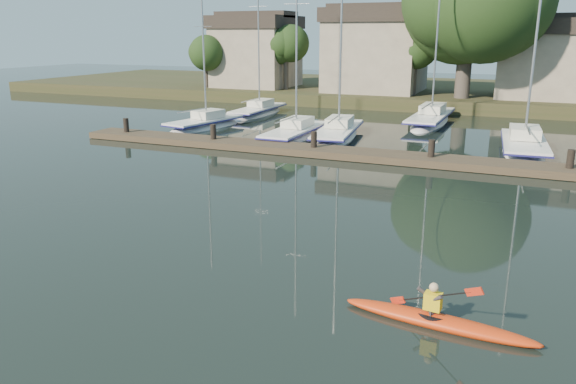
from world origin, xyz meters
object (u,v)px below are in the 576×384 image
at_px(sailboat_6, 430,126).
at_px(dock, 370,155).
at_px(sailboat_5, 258,117).
at_px(sailboat_2, 338,141).
at_px(kayak, 437,318).
at_px(sailboat_3, 523,156).
at_px(sailboat_0, 205,131).
at_px(sailboat_1, 295,141).

bearing_deg(sailboat_6, dock, -92.91).
distance_m(dock, sailboat_5, 17.31).
bearing_deg(sailboat_2, sailboat_5, 133.54).
xyz_separation_m(kayak, dock, (-5.68, 15.67, 0.04)).
xyz_separation_m(kayak, sailboat_3, (1.39, 20.57, -0.37)).
bearing_deg(dock, sailboat_2, 123.25).
bearing_deg(sailboat_2, sailboat_0, 172.67).
xyz_separation_m(sailboat_0, sailboat_1, (6.95, -1.07, 0.01)).
height_order(kayak, sailboat_1, sailboat_1).
xyz_separation_m(dock, sailboat_3, (7.07, 4.90, -0.41)).
xyz_separation_m(dock, sailboat_6, (0.85, 13.19, -0.40)).
xyz_separation_m(sailboat_2, sailboat_3, (10.43, -0.21, -0.02)).
relative_size(dock, sailboat_2, 2.32).
bearing_deg(sailboat_5, dock, -45.79).
bearing_deg(kayak, sailboat_1, 125.71).
relative_size(sailboat_0, sailboat_5, 0.83).
height_order(sailboat_1, sailboat_3, sailboat_3).
xyz_separation_m(sailboat_0, sailboat_2, (9.33, 0.00, 0.00)).
height_order(kayak, sailboat_3, sailboat_3).
height_order(sailboat_2, sailboat_3, sailboat_2).
xyz_separation_m(kayak, sailboat_6, (-4.83, 28.86, -0.36)).
bearing_deg(sailboat_6, kayak, -79.71).
bearing_deg(sailboat_1, sailboat_0, 171.29).
xyz_separation_m(kayak, sailboat_0, (-18.37, 20.78, -0.35)).
bearing_deg(sailboat_2, sailboat_1, -163.21).
distance_m(sailboat_1, sailboat_5, 10.46).
height_order(dock, sailboat_6, sailboat_6).
bearing_deg(sailboat_1, sailboat_6, 54.23).
distance_m(sailboat_2, sailboat_5, 11.37).
height_order(sailboat_0, sailboat_1, sailboat_1).
bearing_deg(sailboat_6, sailboat_1, -125.00).
height_order(sailboat_2, sailboat_6, sailboat_6).
height_order(sailboat_0, sailboat_6, sailboat_6).
height_order(dock, sailboat_3, sailboat_3).
height_order(kayak, sailboat_2, sailboat_2).
bearing_deg(sailboat_6, sailboat_0, -148.40).
bearing_deg(sailboat_0, dock, -11.10).
relative_size(sailboat_3, sailboat_6, 0.83).
bearing_deg(kayak, sailboat_2, 119.13).
distance_m(sailboat_0, sailboat_3, 19.76).
bearing_deg(sailboat_0, sailboat_5, 96.85).
distance_m(kayak, sailboat_1, 22.79).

